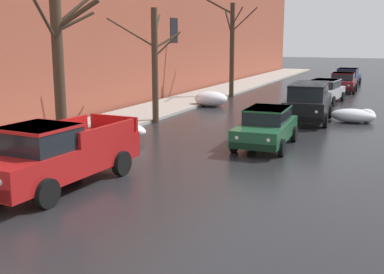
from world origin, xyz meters
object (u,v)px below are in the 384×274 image
object	(u,v)px
suv_black_parked_kerbside_mid	(308,101)
sedan_maroon_queued_behind_truck	(343,82)
sedan_darkblue_at_far_intersection	(347,76)
sedan_green_parked_kerbside_close	(266,126)
sedan_silver_parked_far_down_block	(324,91)
bare_tree_far_down_block	(232,46)
bare_tree_second_along_sidewalk	(59,41)
pickup_truck_red_approaching_near_lane	(57,155)
bare_tree_mid_block	(155,63)

from	to	relation	value
suv_black_parked_kerbside_mid	sedan_maroon_queued_behind_truck	world-z (taller)	suv_black_parked_kerbside_mid
sedan_darkblue_at_far_intersection	suv_black_parked_kerbside_mid	bearing A→B (deg)	-89.22
sedan_green_parked_kerbside_close	sedan_silver_parked_far_down_block	size ratio (longest dim) A/B	0.95
sedan_darkblue_at_far_intersection	bare_tree_far_down_block	bearing A→B (deg)	-117.88
bare_tree_second_along_sidewalk	suv_black_parked_kerbside_mid	xyz separation A→B (m)	(6.47, 10.04, -2.83)
pickup_truck_red_approaching_near_lane	bare_tree_second_along_sidewalk	bearing A→B (deg)	125.55
bare_tree_mid_block	pickup_truck_red_approaching_near_lane	bearing A→B (deg)	-76.98
bare_tree_far_down_block	suv_black_parked_kerbside_mid	distance (m)	10.40
suv_black_parked_kerbside_mid	sedan_darkblue_at_far_intersection	distance (m)	19.59
bare_tree_far_down_block	bare_tree_mid_block	bearing A→B (deg)	-89.91
bare_tree_second_along_sidewalk	sedan_green_parked_kerbside_close	distance (m)	7.84
sedan_green_parked_kerbside_close	suv_black_parked_kerbside_mid	bearing A→B (deg)	86.27
sedan_green_parked_kerbside_close	sedan_darkblue_at_far_intersection	size ratio (longest dim) A/B	1.02
bare_tree_mid_block	bare_tree_far_down_block	xyz separation A→B (m)	(-0.02, 10.90, 0.60)
sedan_green_parked_kerbside_close	sedan_darkblue_at_far_intersection	distance (m)	25.72
sedan_green_parked_kerbside_close	sedan_maroon_queued_behind_truck	xyz separation A→B (m)	(0.40, 20.09, -0.00)
bare_tree_far_down_block	suv_black_parked_kerbside_mid	bearing A→B (deg)	-49.57
bare_tree_mid_block	sedan_green_parked_kerbside_close	xyz separation A→B (m)	(6.14, -2.93, -2.06)
suv_black_parked_kerbside_mid	pickup_truck_red_approaching_near_lane	bearing A→B (deg)	-107.86
bare_tree_far_down_block	sedan_darkblue_at_far_intersection	size ratio (longest dim) A/B	1.58
bare_tree_second_along_sidewalk	sedan_darkblue_at_far_intersection	size ratio (longest dim) A/B	1.76
bare_tree_second_along_sidewalk	sedan_maroon_queued_behind_truck	size ratio (longest dim) A/B	1.85
pickup_truck_red_approaching_near_lane	suv_black_parked_kerbside_mid	xyz separation A→B (m)	(4.24, 13.16, 0.11)
sedan_silver_parked_far_down_block	sedan_darkblue_at_far_intersection	bearing A→B (deg)	89.64
sedan_silver_parked_far_down_block	sedan_darkblue_at_far_intersection	size ratio (longest dim) A/B	1.08
bare_tree_mid_block	sedan_silver_parked_far_down_block	bearing A→B (deg)	59.33
sedan_maroon_queued_behind_truck	bare_tree_far_down_block	bearing A→B (deg)	-136.33
bare_tree_mid_block	sedan_maroon_queued_behind_truck	size ratio (longest dim) A/B	1.34
pickup_truck_red_approaching_near_lane	sedan_silver_parked_far_down_block	world-z (taller)	pickup_truck_red_approaching_near_lane
bare_tree_far_down_block	sedan_darkblue_at_far_intersection	bearing A→B (deg)	62.12
sedan_darkblue_at_far_intersection	sedan_silver_parked_far_down_block	bearing A→B (deg)	-90.36
bare_tree_far_down_block	sedan_green_parked_kerbside_close	distance (m)	15.37
pickup_truck_red_approaching_near_lane	bare_tree_mid_block	bearing A→B (deg)	103.02
sedan_green_parked_kerbside_close	sedan_darkblue_at_far_intersection	world-z (taller)	same
bare_tree_second_along_sidewalk	sedan_green_parked_kerbside_close	size ratio (longest dim) A/B	1.72
sedan_silver_parked_far_down_block	sedan_darkblue_at_far_intersection	xyz separation A→B (m)	(0.08, 12.34, -0.00)
sedan_silver_parked_far_down_block	sedan_darkblue_at_far_intersection	world-z (taller)	same
bare_tree_second_along_sidewalk	bare_tree_far_down_block	distance (m)	17.75
bare_tree_second_along_sidewalk	bare_tree_far_down_block	xyz separation A→B (m)	(-0.09, 17.74, -0.41)
bare_tree_far_down_block	suv_black_parked_kerbside_mid	world-z (taller)	bare_tree_far_down_block
bare_tree_mid_block	sedan_maroon_queued_behind_truck	bearing A→B (deg)	69.13
pickup_truck_red_approaching_near_lane	sedan_darkblue_at_far_intersection	size ratio (longest dim) A/B	1.27
pickup_truck_red_approaching_near_lane	sedan_maroon_queued_behind_truck	distance (m)	27.45
bare_tree_second_along_sidewalk	sedan_silver_parked_far_down_block	xyz separation A→B (m)	(6.12, 17.30, -3.06)
bare_tree_mid_block	suv_black_parked_kerbside_mid	xyz separation A→B (m)	(6.54, 3.20, -1.82)
pickup_truck_red_approaching_near_lane	sedan_green_parked_kerbside_close	world-z (taller)	pickup_truck_red_approaching_near_lane
sedan_green_parked_kerbside_close	sedan_silver_parked_far_down_block	bearing A→B (deg)	89.77
bare_tree_far_down_block	sedan_maroon_queued_behind_truck	bearing A→B (deg)	43.67
sedan_silver_parked_far_down_block	sedan_maroon_queued_behind_truck	distance (m)	6.71
bare_tree_mid_block	bare_tree_far_down_block	world-z (taller)	bare_tree_far_down_block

